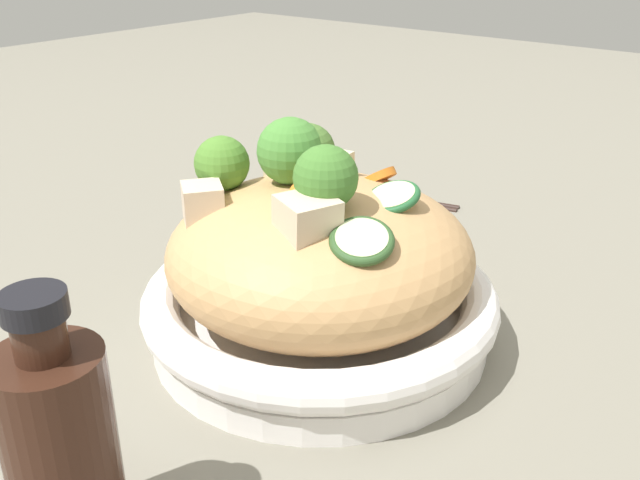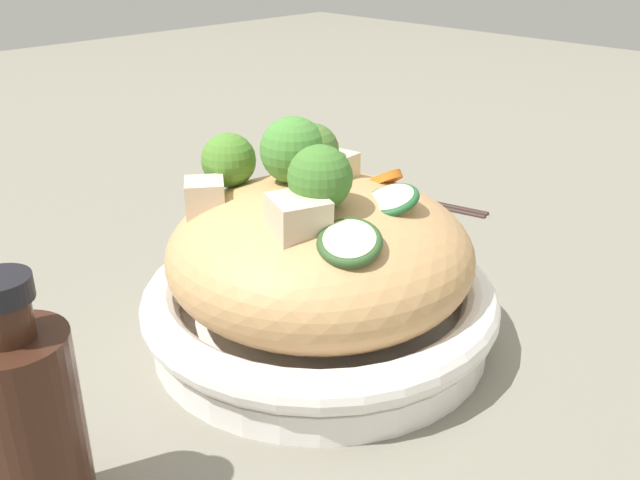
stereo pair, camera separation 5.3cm
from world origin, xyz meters
name	(u,v)px [view 2 (the right image)]	position (x,y,z in m)	size (l,w,h in m)	color
ground_plane	(320,337)	(0.00, 0.00, 0.00)	(3.00, 3.00, 0.00)	gray
serving_bowl	(320,308)	(0.00, 0.00, 0.03)	(0.28, 0.28, 0.05)	white
noodle_heap	(320,253)	(0.00, 0.00, 0.08)	(0.23, 0.23, 0.11)	tan
broccoli_florets	(287,160)	(-0.01, 0.03, 0.14)	(0.09, 0.16, 0.08)	#9BB870
carrot_coins	(349,179)	(0.03, 0.00, 0.12)	(0.10, 0.06, 0.03)	orange
zucchini_slices	(369,223)	(-0.01, -0.06, 0.12)	(0.12, 0.07, 0.03)	beige
chicken_chunks	(282,191)	(-0.02, 0.02, 0.12)	(0.12, 0.14, 0.04)	beige
soy_sauce_bottle	(29,428)	(-0.24, -0.03, 0.06)	(0.06, 0.06, 0.15)	#381E14
chopsticks_pair	(397,195)	(0.28, 0.15, 0.00)	(0.07, 0.22, 0.01)	black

